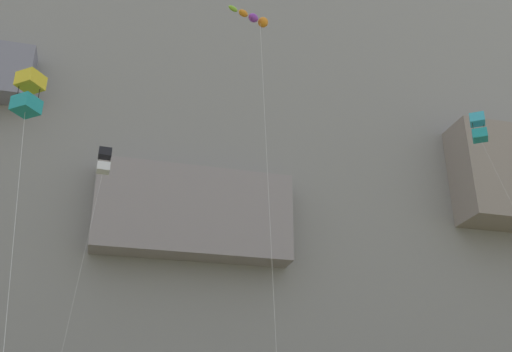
{
  "coord_description": "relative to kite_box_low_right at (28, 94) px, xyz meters",
  "views": [
    {
      "loc": [
        -6.83,
        3.34,
        2.82
      ],
      "look_at": [
        -0.58,
        27.2,
        14.02
      ],
      "focal_mm": 42.5,
      "sensor_mm": 36.0,
      "label": 1
    }
  ],
  "objects": [
    {
      "name": "kite_box_low_right",
      "position": [
        0.0,
        0.0,
        0.0
      ],
      "size": [
        2.17,
        5.63,
        14.86
      ],
      "color": "yellow",
      "rests_on": "ground"
    },
    {
      "name": "kite_box_upper_left",
      "position": [
        28.88,
        14.35,
        10.41
      ],
      "size": [
        3.47,
        6.11,
        25.54
      ],
      "color": "#38B2D1",
      "rests_on": "ground"
    },
    {
      "name": "kite_box_upper_mid",
      "position": [
        2.52,
        16.32,
        5.35
      ],
      "size": [
        2.13,
        2.74,
        20.25
      ],
      "color": "black",
      "rests_on": "ground"
    },
    {
      "name": "cliff_face",
      "position": [
        9.98,
        40.96,
        15.47
      ],
      "size": [
        180.0,
        30.66,
        59.1
      ],
      "color": "gray",
      "rests_on": "ground"
    },
    {
      "name": "kite_windsock_far_right",
      "position": [
        9.45,
        5.3,
        9.24
      ],
      "size": [
        2.52,
        4.7,
        23.8
      ],
      "color": "orange",
      "rests_on": "ground"
    }
  ]
}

